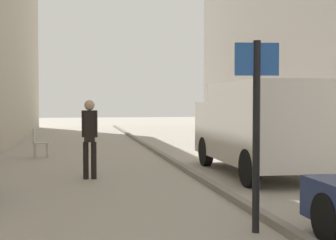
{
  "coord_description": "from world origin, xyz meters",
  "views": [
    {
      "loc": [
        -1.21,
        -1.93,
        1.78
      ],
      "look_at": [
        1.18,
        10.15,
        1.3
      ],
      "focal_mm": 50.77,
      "sensor_mm": 36.0,
      "label": 1
    }
  ],
  "objects_px": {
    "delivery_van": "(259,125)",
    "street_sign_post": "(256,119)",
    "pedestrian_main_foreground": "(90,134)",
    "cafe_chair_near_window": "(38,141)"
  },
  "relations": [
    {
      "from": "pedestrian_main_foreground",
      "to": "street_sign_post",
      "type": "bearing_deg",
      "value": 118.92
    },
    {
      "from": "delivery_van",
      "to": "street_sign_post",
      "type": "bearing_deg",
      "value": -112.51
    },
    {
      "from": "pedestrian_main_foreground",
      "to": "cafe_chair_near_window",
      "type": "height_order",
      "value": "pedestrian_main_foreground"
    },
    {
      "from": "pedestrian_main_foreground",
      "to": "cafe_chair_near_window",
      "type": "xyz_separation_m",
      "value": [
        -1.48,
        4.48,
        -0.5
      ]
    },
    {
      "from": "street_sign_post",
      "to": "cafe_chair_near_window",
      "type": "relative_size",
      "value": 2.77
    },
    {
      "from": "delivery_van",
      "to": "cafe_chair_near_window",
      "type": "distance_m",
      "value": 7.23
    },
    {
      "from": "cafe_chair_near_window",
      "to": "street_sign_post",
      "type": "bearing_deg",
      "value": 22.5
    },
    {
      "from": "delivery_van",
      "to": "cafe_chair_near_window",
      "type": "bearing_deg",
      "value": 140.96
    },
    {
      "from": "pedestrian_main_foreground",
      "to": "delivery_van",
      "type": "distance_m",
      "value": 4.11
    },
    {
      "from": "street_sign_post",
      "to": "cafe_chair_near_window",
      "type": "bearing_deg",
      "value": -61.34
    }
  ]
}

